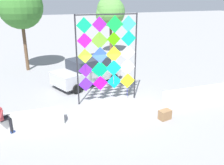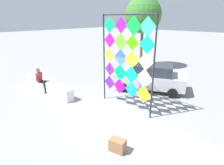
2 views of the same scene
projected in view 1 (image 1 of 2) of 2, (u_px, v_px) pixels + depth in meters
ground at (113, 108)px, 12.09m from camera, size 120.00×120.00×0.00m
plaza_ledge_left at (8, 123)px, 9.98m from camera, size 4.46×0.49×0.66m
plaza_ledge_right at (202, 94)px, 12.92m from camera, size 4.46×0.49×0.66m
kite_display_rack at (108, 54)px, 12.01m from camera, size 3.07×0.24×4.46m
seated_vendor at (1, 115)px, 9.46m from camera, size 0.73×0.64×1.51m
parked_car at (87, 71)px, 15.09m from camera, size 4.56×3.34×1.63m
cardboard_box_large at (165, 115)px, 10.91m from camera, size 0.59×0.45×0.44m
tree_palm_like at (22, 6)px, 16.63m from camera, size 3.03×3.03×6.01m
tree_broadleaf at (110, 11)px, 21.89m from camera, size 2.66×2.57×5.08m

